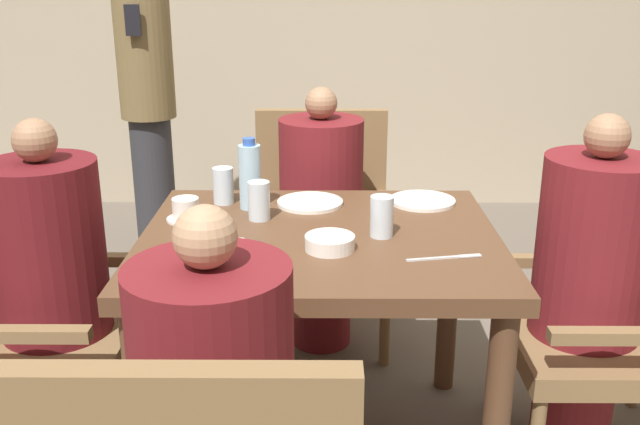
% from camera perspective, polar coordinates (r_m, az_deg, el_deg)
% --- Properties ---
extents(dining_table, '(1.02, 0.85, 0.73)m').
position_cam_1_polar(dining_table, '(2.08, -0.01, -4.55)').
color(dining_table, brown).
rests_on(dining_table, ground_plane).
extents(chair_left_side, '(0.55, 0.55, 0.90)m').
position_cam_1_polar(chair_left_side, '(2.34, -23.69, -7.35)').
color(chair_left_side, brown).
rests_on(chair_left_side, ground_plane).
extents(diner_in_left_chair, '(0.32, 0.32, 1.06)m').
position_cam_1_polar(diner_in_left_chair, '(2.26, -20.47, -5.95)').
color(diner_in_left_chair, '#5B1419').
rests_on(diner_in_left_chair, ground_plane).
extents(chair_far_side, '(0.55, 0.55, 0.90)m').
position_cam_1_polar(chair_far_side, '(2.93, 0.10, -0.57)').
color(chair_far_side, brown).
rests_on(chair_far_side, ground_plane).
extents(diner_in_far_chair, '(0.32, 0.32, 1.04)m').
position_cam_1_polar(diner_in_far_chair, '(2.77, 0.09, -0.43)').
color(diner_in_far_chair, maroon).
rests_on(diner_in_far_chair, ground_plane).
extents(chair_right_side, '(0.55, 0.55, 0.90)m').
position_cam_1_polar(chair_right_side, '(2.33, 23.79, -7.48)').
color(chair_right_side, brown).
rests_on(chair_right_side, ground_plane).
extents(diner_in_right_chair, '(0.32, 0.32, 1.08)m').
position_cam_1_polar(diner_in_right_chair, '(2.25, 20.57, -5.88)').
color(diner_in_right_chair, maroon).
rests_on(diner_in_right_chair, ground_plane).
extents(standing_host, '(0.27, 0.31, 1.60)m').
position_cam_1_polar(standing_host, '(3.68, -13.64, 9.09)').
color(standing_host, '#2D2D33').
rests_on(standing_host, ground_plane).
extents(plate_main_left, '(0.21, 0.21, 0.01)m').
position_cam_1_polar(plate_main_left, '(2.30, -0.80, 0.80)').
color(plate_main_left, white).
rests_on(plate_main_left, dining_table).
extents(plate_main_right, '(0.21, 0.21, 0.01)m').
position_cam_1_polar(plate_main_right, '(2.34, 8.20, 0.94)').
color(plate_main_right, white).
rests_on(plate_main_right, dining_table).
extents(teacup_with_saucer, '(0.12, 0.12, 0.07)m').
position_cam_1_polar(teacup_with_saucer, '(2.18, -10.68, 0.17)').
color(teacup_with_saucer, white).
rests_on(teacup_with_saucer, dining_table).
extents(bowl_small, '(0.14, 0.14, 0.04)m').
position_cam_1_polar(bowl_small, '(1.92, 0.79, -2.43)').
color(bowl_small, white).
rests_on(bowl_small, dining_table).
extents(water_bottle, '(0.07, 0.07, 0.23)m').
position_cam_1_polar(water_bottle, '(2.25, -5.62, 2.94)').
color(water_bottle, '#A3C6DB').
rests_on(water_bottle, dining_table).
extents(glass_tall_near, '(0.07, 0.07, 0.12)m').
position_cam_1_polar(glass_tall_near, '(2.01, 4.97, -0.31)').
color(glass_tall_near, silver).
rests_on(glass_tall_near, dining_table).
extents(glass_tall_mid, '(0.07, 0.07, 0.12)m').
position_cam_1_polar(glass_tall_mid, '(2.32, -7.75, 2.15)').
color(glass_tall_mid, silver).
rests_on(glass_tall_mid, dining_table).
extents(glass_tall_far, '(0.07, 0.07, 0.12)m').
position_cam_1_polar(glass_tall_far, '(2.15, -4.90, 0.95)').
color(glass_tall_far, silver).
rests_on(glass_tall_far, dining_table).
extents(salt_shaker, '(0.03, 0.03, 0.08)m').
position_cam_1_polar(salt_shaker, '(1.81, -6.34, -3.31)').
color(salt_shaker, white).
rests_on(salt_shaker, dining_table).
extents(pepper_shaker, '(0.03, 0.03, 0.07)m').
position_cam_1_polar(pepper_shaker, '(1.80, -5.10, -3.38)').
color(pepper_shaker, '#4C3D2D').
rests_on(pepper_shaker, dining_table).
extents(fork_beside_plate, '(0.19, 0.03, 0.00)m').
position_cam_1_polar(fork_beside_plate, '(1.93, -8.94, -3.10)').
color(fork_beside_plate, silver).
rests_on(fork_beside_plate, dining_table).
extents(knife_beside_plate, '(0.20, 0.05, 0.00)m').
position_cam_1_polar(knife_beside_plate, '(1.90, 10.21, -3.56)').
color(knife_beside_plate, silver).
rests_on(knife_beside_plate, dining_table).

